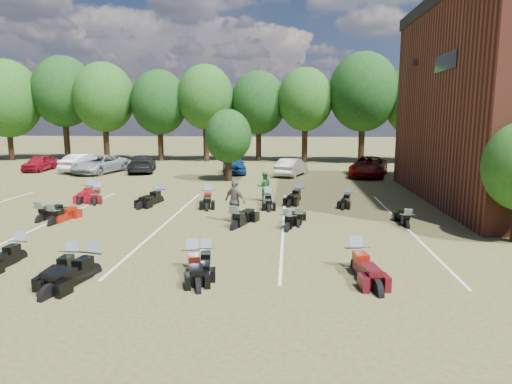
# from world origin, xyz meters

# --- Properties ---
(ground) EXTENTS (160.00, 160.00, 0.00)m
(ground) POSITION_xyz_m (0.00, 0.00, 0.00)
(ground) COLOR brown
(ground) RESTS_ON ground
(car_0) EXTENTS (1.66, 3.86, 1.30)m
(car_0) POSITION_xyz_m (-18.24, 20.11, 0.65)
(car_0) COLOR maroon
(car_0) RESTS_ON ground
(car_1) EXTENTS (2.78, 4.73, 1.47)m
(car_1) POSITION_xyz_m (-14.21, 19.73, 0.74)
(car_1) COLOR #B8B7BB
(car_1) RESTS_ON ground
(car_2) EXTENTS (3.49, 5.52, 1.42)m
(car_2) POSITION_xyz_m (-12.66, 18.90, 0.71)
(car_2) COLOR gray
(car_2) RESTS_ON ground
(car_3) EXTENTS (2.96, 5.10, 1.39)m
(car_3) POSITION_xyz_m (-9.53, 19.82, 0.70)
(car_3) COLOR black
(car_3) RESTS_ON ground
(car_4) EXTENTS (2.42, 4.40, 1.42)m
(car_4) POSITION_xyz_m (-2.12, 19.58, 0.71)
(car_4) COLOR navy
(car_4) RESTS_ON ground
(car_5) EXTENTS (2.64, 4.28, 1.33)m
(car_5) POSITION_xyz_m (2.39, 18.52, 0.67)
(car_5) COLOR #A1A19C
(car_5) RESTS_ON ground
(car_6) EXTENTS (3.75, 5.77, 1.48)m
(car_6) POSITION_xyz_m (8.10, 18.61, 0.74)
(car_6) COLOR #610805
(car_6) RESTS_ON ground
(car_7) EXTENTS (2.60, 4.86, 1.34)m
(car_7) POSITION_xyz_m (13.12, 20.01, 0.67)
(car_7) COLOR #37383C
(car_7) RESTS_ON ground
(person_green) EXTENTS (0.84, 0.70, 1.58)m
(person_green) POSITION_xyz_m (0.90, 8.16, 0.79)
(person_green) COLOR #286B29
(person_green) RESTS_ON ground
(person_grey) EXTENTS (1.15, 1.01, 1.86)m
(person_grey) POSITION_xyz_m (-0.07, 3.21, 0.93)
(person_grey) COLOR #5B544E
(person_grey) RESTS_ON ground
(motorcycle_1) EXTENTS (0.83, 2.23, 1.22)m
(motorcycle_1) POSITION_xyz_m (-6.32, -2.33, 0.00)
(motorcycle_1) COLOR black
(motorcycle_1) RESTS_ON ground
(motorcycle_2) EXTENTS (1.30, 2.53, 1.35)m
(motorcycle_2) POSITION_xyz_m (-3.40, -3.54, 0.00)
(motorcycle_2) COLOR black
(motorcycle_2) RESTS_ON ground
(motorcycle_3) EXTENTS (0.77, 2.24, 1.24)m
(motorcycle_3) POSITION_xyz_m (-4.13, -3.30, 0.00)
(motorcycle_3) COLOR black
(motorcycle_3) RESTS_ON ground
(motorcycle_4) EXTENTS (0.92, 2.10, 1.13)m
(motorcycle_4) POSITION_xyz_m (-0.27, -2.50, 0.00)
(motorcycle_4) COLOR black
(motorcycle_4) RESTS_ON ground
(motorcycle_5) EXTENTS (1.32, 2.36, 1.26)m
(motorcycle_5) POSITION_xyz_m (-0.60, -2.90, 0.00)
(motorcycle_5) COLOR black
(motorcycle_5) RESTS_ON ground
(motorcycle_6) EXTENTS (1.19, 2.61, 1.40)m
(motorcycle_6) POSITION_xyz_m (4.24, -2.55, 0.00)
(motorcycle_6) COLOR #430910
(motorcycle_6) RESTS_ON ground
(motorcycle_7) EXTENTS (0.99, 2.34, 1.26)m
(motorcycle_7) POSITION_xyz_m (-7.63, 2.22, 0.00)
(motorcycle_7) COLOR maroon
(motorcycle_7) RESTS_ON ground
(motorcycle_9) EXTENTS (0.89, 2.26, 1.23)m
(motorcycle_9) POSITION_xyz_m (-8.47, 2.73, 0.00)
(motorcycle_9) COLOR black
(motorcycle_9) RESTS_ON ground
(motorcycle_10) EXTENTS (1.49, 2.54, 1.35)m
(motorcycle_10) POSITION_xyz_m (0.05, 2.11, 0.00)
(motorcycle_10) COLOR black
(motorcycle_10) RESTS_ON ground
(motorcycle_11) EXTENTS (0.72, 2.02, 1.11)m
(motorcycle_11) POSITION_xyz_m (2.63, 2.73, 0.00)
(motorcycle_11) COLOR black
(motorcycle_11) RESTS_ON ground
(motorcycle_12) EXTENTS (1.15, 2.36, 1.26)m
(motorcycle_12) POSITION_xyz_m (2.18, 1.99, 0.00)
(motorcycle_12) COLOR black
(motorcycle_12) RESTS_ON ground
(motorcycle_13) EXTENTS (0.65, 2.02, 1.13)m
(motorcycle_13) POSITION_xyz_m (7.04, 2.82, 0.00)
(motorcycle_13) COLOR black
(motorcycle_13) RESTS_ON ground
(motorcycle_14) EXTENTS (1.41, 2.43, 1.29)m
(motorcycle_14) POSITION_xyz_m (-8.20, 8.10, 0.00)
(motorcycle_14) COLOR #42090C
(motorcycle_14) RESTS_ON ground
(motorcycle_15) EXTENTS (1.10, 2.55, 1.38)m
(motorcycle_15) POSITION_xyz_m (-8.78, 8.45, 0.00)
(motorcycle_15) COLOR maroon
(motorcycle_15) RESTS_ON ground
(motorcycle_16) EXTENTS (1.37, 2.62, 1.39)m
(motorcycle_16) POSITION_xyz_m (-4.60, 7.45, 0.00)
(motorcycle_16) COLOR black
(motorcycle_16) RESTS_ON ground
(motorcycle_17) EXTENTS (1.13, 2.54, 1.37)m
(motorcycle_17) POSITION_xyz_m (-1.98, 7.38, 0.00)
(motorcycle_17) COLOR black
(motorcycle_17) RESTS_ON ground
(motorcycle_18) EXTENTS (1.37, 2.54, 1.35)m
(motorcycle_18) POSITION_xyz_m (2.71, 8.50, 0.00)
(motorcycle_18) COLOR black
(motorcycle_18) RESTS_ON ground
(motorcycle_19) EXTENTS (0.88, 2.28, 1.24)m
(motorcycle_19) POSITION_xyz_m (1.14, 7.22, 0.00)
(motorcycle_19) COLOR black
(motorcycle_19) RESTS_ON ground
(motorcycle_20) EXTENTS (1.20, 2.22, 1.18)m
(motorcycle_20) POSITION_xyz_m (5.26, 7.77, 0.00)
(motorcycle_20) COLOR black
(motorcycle_20) RESTS_ON ground
(tree_line) EXTENTS (56.00, 6.00, 9.79)m
(tree_line) POSITION_xyz_m (-1.00, 29.00, 6.31)
(tree_line) COLOR black
(tree_line) RESTS_ON ground
(young_tree_midfield) EXTENTS (3.20, 3.20, 4.70)m
(young_tree_midfield) POSITION_xyz_m (-2.00, 15.50, 3.09)
(young_tree_midfield) COLOR black
(young_tree_midfield) RESTS_ON ground
(parking_lines) EXTENTS (20.10, 14.00, 0.01)m
(parking_lines) POSITION_xyz_m (-3.00, 3.00, 0.01)
(parking_lines) COLOR silver
(parking_lines) RESTS_ON ground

